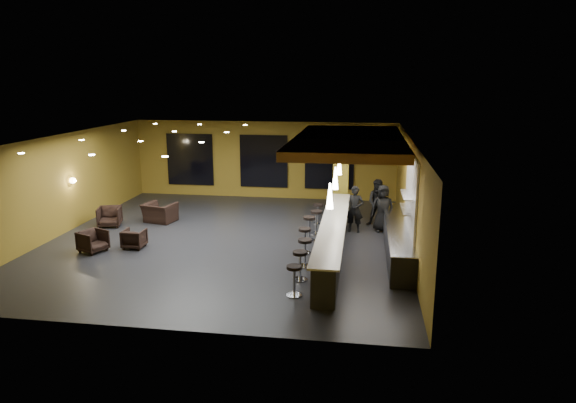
# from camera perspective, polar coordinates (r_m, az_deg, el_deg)

# --- Properties ---
(floor) EXTENTS (12.00, 13.00, 0.10)m
(floor) POSITION_cam_1_polar(r_m,az_deg,el_deg) (17.82, -6.63, -4.38)
(floor) COLOR black
(floor) RESTS_ON ground
(ceiling) EXTENTS (12.00, 13.00, 0.10)m
(ceiling) POSITION_cam_1_polar(r_m,az_deg,el_deg) (17.06, -6.96, 7.20)
(ceiling) COLOR black
(wall_back) EXTENTS (12.00, 0.10, 3.50)m
(wall_back) POSITION_cam_1_polar(r_m,az_deg,el_deg) (23.62, -2.66, 4.66)
(wall_back) COLOR olive
(wall_back) RESTS_ON floor
(wall_front) EXTENTS (12.00, 0.10, 3.50)m
(wall_front) POSITION_cam_1_polar(r_m,az_deg,el_deg) (11.39, -15.40, -5.73)
(wall_front) COLOR olive
(wall_front) RESTS_ON floor
(wall_left) EXTENTS (0.10, 13.00, 3.50)m
(wall_left) POSITION_cam_1_polar(r_m,az_deg,el_deg) (19.80, -23.96, 1.73)
(wall_left) COLOR olive
(wall_left) RESTS_ON floor
(wall_right) EXTENTS (0.10, 13.00, 3.50)m
(wall_right) POSITION_cam_1_polar(r_m,az_deg,el_deg) (16.83, 13.52, 0.62)
(wall_right) COLOR olive
(wall_right) RESTS_ON floor
(wood_soffit) EXTENTS (3.60, 8.00, 0.28)m
(wood_soffit) POSITION_cam_1_polar(r_m,az_deg,el_deg) (17.48, 6.79, 6.73)
(wood_soffit) COLOR #B47234
(wood_soffit) RESTS_ON ceiling
(window_left) EXTENTS (2.20, 0.06, 2.40)m
(window_left) POSITION_cam_1_polar(r_m,az_deg,el_deg) (24.44, -10.82, 4.61)
(window_left) COLOR black
(window_left) RESTS_ON wall_back
(window_center) EXTENTS (2.20, 0.06, 2.40)m
(window_center) POSITION_cam_1_polar(r_m,az_deg,el_deg) (23.52, -2.71, 4.49)
(window_center) COLOR black
(window_center) RESTS_ON wall_back
(window_right) EXTENTS (2.20, 0.06, 2.40)m
(window_right) POSITION_cam_1_polar(r_m,az_deg,el_deg) (23.14, 4.62, 4.31)
(window_right) COLOR black
(window_right) RESTS_ON wall_back
(tile_backsplash) EXTENTS (0.06, 3.20, 2.40)m
(tile_backsplash) POSITION_cam_1_polar(r_m,az_deg,el_deg) (15.80, 13.54, 0.70)
(tile_backsplash) COLOR white
(tile_backsplash) RESTS_ON wall_right
(bar_counter) EXTENTS (0.60, 8.00, 1.00)m
(bar_counter) POSITION_cam_1_polar(r_m,az_deg,el_deg) (16.14, 5.03, -4.21)
(bar_counter) COLOR black
(bar_counter) RESTS_ON floor
(bar_top) EXTENTS (0.78, 8.10, 0.05)m
(bar_top) POSITION_cam_1_polar(r_m,az_deg,el_deg) (15.99, 5.07, -2.42)
(bar_top) COLOR beige
(bar_top) RESTS_ON bar_counter
(prep_counter) EXTENTS (0.70, 6.00, 0.86)m
(prep_counter) POSITION_cam_1_polar(r_m,az_deg,el_deg) (16.66, 12.04, -4.15)
(prep_counter) COLOR black
(prep_counter) RESTS_ON floor
(prep_top) EXTENTS (0.72, 6.00, 0.03)m
(prep_top) POSITION_cam_1_polar(r_m,az_deg,el_deg) (16.53, 12.11, -2.64)
(prep_top) COLOR silver
(prep_top) RESTS_ON prep_counter
(wall_shelf_lower) EXTENTS (0.30, 1.50, 0.03)m
(wall_shelf_lower) POSITION_cam_1_polar(r_m,az_deg,el_deg) (15.68, 13.01, -0.86)
(wall_shelf_lower) COLOR silver
(wall_shelf_lower) RESTS_ON wall_right
(wall_shelf_upper) EXTENTS (0.30, 1.50, 0.03)m
(wall_shelf_upper) POSITION_cam_1_polar(r_m,az_deg,el_deg) (15.58, 13.10, 0.74)
(wall_shelf_upper) COLOR silver
(wall_shelf_upper) RESTS_ON wall_right
(column) EXTENTS (0.60, 0.60, 3.50)m
(column) POSITION_cam_1_polar(r_m,az_deg,el_deg) (20.30, 5.90, 3.12)
(column) COLOR olive
(column) RESTS_ON floor
(wall_sconce) EXTENTS (0.22, 0.22, 0.22)m
(wall_sconce) POSITION_cam_1_polar(r_m,az_deg,el_deg) (20.11, -22.82, 2.16)
(wall_sconce) COLOR #FFE5B2
(wall_sconce) RESTS_ON wall_left
(pendant_0) EXTENTS (0.20, 0.20, 0.70)m
(pendant_0) POSITION_cam_1_polar(r_m,az_deg,el_deg) (13.73, 4.68, 0.61)
(pendant_0) COLOR white
(pendant_0) RESTS_ON wood_soffit
(pendant_1) EXTENTS (0.20, 0.20, 0.70)m
(pendant_1) POSITION_cam_1_polar(r_m,az_deg,el_deg) (16.17, 5.28, 2.59)
(pendant_1) COLOR white
(pendant_1) RESTS_ON wood_soffit
(pendant_2) EXTENTS (0.20, 0.20, 0.70)m
(pendant_2) POSITION_cam_1_polar(r_m,az_deg,el_deg) (18.62, 5.72, 4.04)
(pendant_2) COLOR white
(pendant_2) RESTS_ON wood_soffit
(staff_a) EXTENTS (0.66, 0.48, 1.68)m
(staff_a) POSITION_cam_1_polar(r_m,az_deg,el_deg) (18.50, 7.44, -0.86)
(staff_a) COLOR black
(staff_a) RESTS_ON floor
(staff_b) EXTENTS (0.96, 0.80, 1.78)m
(staff_b) POSITION_cam_1_polar(r_m,az_deg,el_deg) (19.33, 10.01, -0.16)
(staff_b) COLOR black
(staff_b) RESTS_ON floor
(staff_c) EXTENTS (0.89, 0.64, 1.71)m
(staff_c) POSITION_cam_1_polar(r_m,az_deg,el_deg) (18.72, 10.47, -0.75)
(staff_c) COLOR black
(staff_c) RESTS_ON floor
(armchair_a) EXTENTS (0.99, 0.98, 0.69)m
(armchair_a) POSITION_cam_1_polar(r_m,az_deg,el_deg) (17.55, -20.86, -4.13)
(armchair_a) COLOR black
(armchair_a) RESTS_ON floor
(armchair_b) EXTENTS (0.67, 0.69, 0.62)m
(armchair_b) POSITION_cam_1_polar(r_m,az_deg,el_deg) (17.51, -16.72, -3.96)
(armchair_b) COLOR black
(armchair_b) RESTS_ON floor
(armchair_c) EXTENTS (0.99, 1.01, 0.75)m
(armchair_c) POSITION_cam_1_polar(r_m,az_deg,el_deg) (20.27, -19.21, -1.59)
(armchair_c) COLOR black
(armchair_c) RESTS_ON floor
(armchair_d) EXTENTS (1.32, 1.21, 0.73)m
(armchair_d) POSITION_cam_1_polar(r_m,az_deg,el_deg) (20.34, -14.06, -1.20)
(armchair_d) COLOR black
(armchair_d) RESTS_ON floor
(bar_stool_0) EXTENTS (0.41, 0.41, 0.81)m
(bar_stool_0) POSITION_cam_1_polar(r_m,az_deg,el_deg) (13.13, 0.69, -8.34)
(bar_stool_0) COLOR silver
(bar_stool_0) RESTS_ON floor
(bar_stool_1) EXTENTS (0.42, 0.42, 0.83)m
(bar_stool_1) POSITION_cam_1_polar(r_m,az_deg,el_deg) (14.10, 1.33, -6.71)
(bar_stool_1) COLOR silver
(bar_stool_1) RESTS_ON floor
(bar_stool_2) EXTENTS (0.43, 0.43, 0.85)m
(bar_stool_2) POSITION_cam_1_polar(r_m,az_deg,el_deg) (15.06, 1.89, -5.32)
(bar_stool_2) COLOR silver
(bar_stool_2) RESTS_ON floor
(bar_stool_3) EXTENTS (0.42, 0.42, 0.82)m
(bar_stool_3) POSITION_cam_1_polar(r_m,az_deg,el_deg) (16.20, 1.87, -4.00)
(bar_stool_3) COLOR silver
(bar_stool_3) RESTS_ON floor
(bar_stool_4) EXTENTS (0.43, 0.43, 0.85)m
(bar_stool_4) POSITION_cam_1_polar(r_m,az_deg,el_deg) (17.42, 2.38, -2.67)
(bar_stool_4) COLOR silver
(bar_stool_4) RESTS_ON floor
(bar_stool_5) EXTENTS (0.43, 0.43, 0.85)m
(bar_stool_5) POSITION_cam_1_polar(r_m,az_deg,el_deg) (18.21, 3.16, -1.95)
(bar_stool_5) COLOR silver
(bar_stool_5) RESTS_ON floor
(bar_stool_6) EXTENTS (0.39, 0.39, 0.77)m
(bar_stool_6) POSITION_cam_1_polar(r_m,az_deg,el_deg) (19.48, 3.37, -1.07)
(bar_stool_6) COLOR silver
(bar_stool_6) RESTS_ON floor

